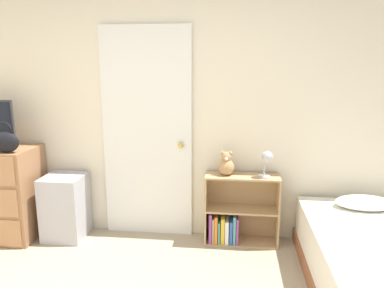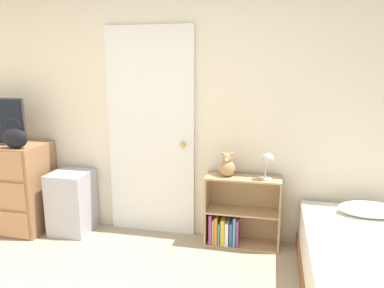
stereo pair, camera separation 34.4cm
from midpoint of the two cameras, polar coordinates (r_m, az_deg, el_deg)
name	(u,v)px [view 1 (the left image)]	position (r m, az deg, el deg)	size (l,w,h in m)	color
wall_back	(172,111)	(3.71, -5.67, 5.04)	(10.00, 0.06, 2.55)	beige
door_closed	(147,134)	(3.76, -9.44, 1.48)	(0.89, 0.09, 2.09)	white
handbag	(5,142)	(3.93, -28.91, 0.30)	(0.27, 0.11, 0.29)	black
storage_bin	(65,207)	(4.08, -21.08, -8.94)	(0.39, 0.41, 0.64)	#ADADB7
bookshelf	(235,216)	(3.73, 3.91, -10.91)	(0.71, 0.26, 0.69)	tan
teddy_bear	(226,165)	(3.56, 2.51, -3.22)	(0.15, 0.15, 0.23)	tan
desk_lamp	(267,159)	(3.50, 8.59, -2.37)	(0.13, 0.13, 0.25)	#B2B2B7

